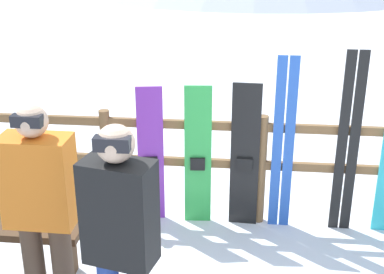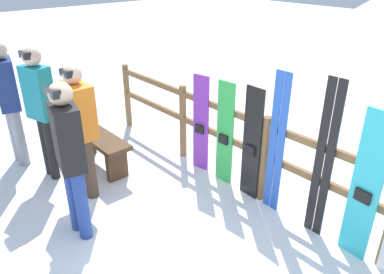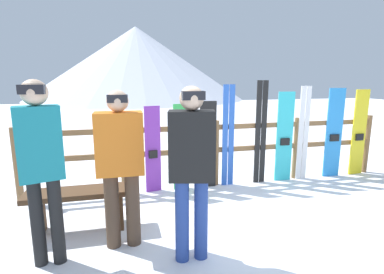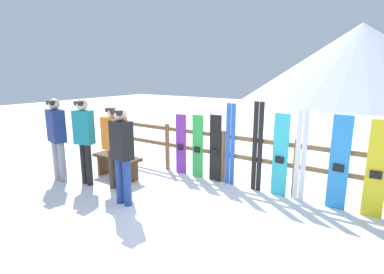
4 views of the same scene
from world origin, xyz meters
TOP-DOWN VIEW (x-y plane):
  - ground_plane at (0.00, 0.00)m, footprint 40.00×40.00m
  - fence at (0.00, 1.62)m, footprint 6.04×0.10m
  - bench at (-2.01, 0.53)m, footprint 1.19×0.36m
  - person_teal at (-2.22, -0.09)m, footprint 0.42×0.30m
  - person_black at (-0.87, -0.33)m, footprint 0.46×0.32m
  - person_orange at (-1.52, 0.08)m, footprint 0.47×0.27m
  - person_navy at (-2.88, -0.27)m, footprint 0.49×0.34m
  - snowboard_purple at (-1.04, 1.56)m, footprint 0.25×0.09m
  - snowboard_green at (-0.59, 1.56)m, footprint 0.25×0.07m
  - snowboard_black_stripe at (-0.15, 1.56)m, footprint 0.27×0.06m
  - ski_pair_blue at (0.19, 1.57)m, footprint 0.19×0.02m
  - ski_pair_black at (0.76, 1.57)m, footprint 0.20×0.02m
  - snowboard_cyan at (1.21, 1.56)m, footprint 0.29×0.08m

SIDE VIEW (x-z plane):
  - ground_plane at x=0.00m, z-range 0.00..0.00m
  - bench at x=-2.01m, z-range 0.11..0.60m
  - fence at x=0.00m, z-range 0.11..1.20m
  - snowboard_purple at x=-1.04m, z-range 0.00..1.35m
  - snowboard_green at x=-0.59m, z-range 0.00..1.37m
  - snowboard_black_stripe at x=-0.15m, z-range 0.00..1.41m
  - snowboard_cyan at x=1.21m, z-range 0.00..1.54m
  - ski_pair_blue at x=0.19m, z-range 0.00..1.66m
  - ski_pair_black at x=0.76m, z-range 0.00..1.73m
  - person_orange at x=-1.52m, z-range 0.12..1.77m
  - person_black at x=-0.87m, z-range 0.14..1.84m
  - person_navy at x=-2.88m, z-range 0.14..1.88m
  - person_teal at x=-2.22m, z-range 0.17..1.92m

